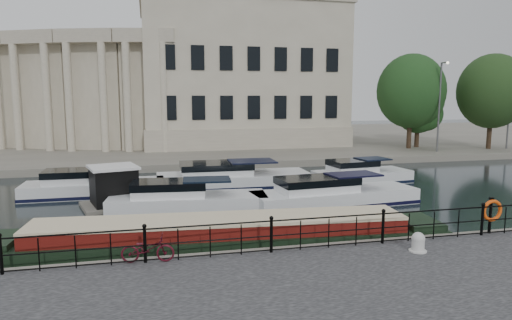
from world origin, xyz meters
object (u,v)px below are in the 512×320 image
Objects in this scene: mooring_bollard at (418,242)px; narrowboat at (222,240)px; bicycle at (148,249)px; harbour_hut at (114,188)px; life_ring_post at (492,211)px.

mooring_bollard is 0.04× the size of narrowboat.
bicycle reaches higher than narrowboat.
narrowboat is 8.88m from harbour_hut.
harbour_hut is at bearing 133.08° from mooring_bollard.
life_ring_post is 0.37× the size of harbour_hut.
narrowboat is at bearing -42.93° from bicycle.
harbour_hut is (-14.04, 9.88, -0.45)m from life_ring_post.
mooring_bollard is 15.06m from harbour_hut.
mooring_bollard is 3.95m from life_ring_post.
life_ring_post reaches higher than mooring_bollard.
mooring_bollard is 0.18× the size of harbour_hut.
bicycle is 0.09× the size of narrowboat.
bicycle is 8.70m from mooring_bollard.
life_ring_post is at bearing 16.64° from mooring_bollard.
life_ring_post is (3.75, 1.12, 0.55)m from mooring_bollard.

